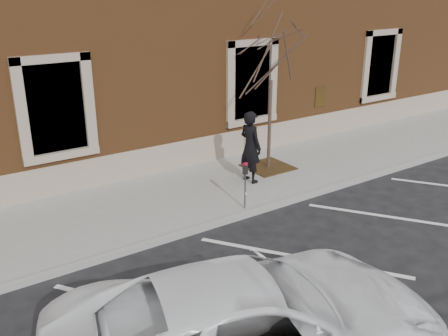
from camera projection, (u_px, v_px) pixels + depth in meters
ground at (238, 218)px, 11.89m from camera, size 120.00×120.00×0.00m
sidewalk_near at (200, 192)px, 13.22m from camera, size 40.00×3.50×0.15m
curb_near at (239, 216)px, 11.83m from camera, size 40.00×0.12×0.15m
parking_stripes at (301, 258)px, 10.18m from camera, size 28.00×4.40×0.01m
building_civic at (103, 24)px, 16.50m from camera, size 40.00×8.62×8.00m
man at (250, 147)px, 13.41m from camera, size 0.55×0.77×1.97m
parking_meter at (245, 177)px, 11.80m from camera, size 0.11×0.08×1.17m
tree_grate at (268, 167)px, 14.75m from camera, size 1.26×1.26×0.03m
sapling at (272, 55)px, 13.61m from camera, size 2.82×2.82×4.69m
white_truck at (252, 324)px, 6.98m from camera, size 6.19×4.04×1.58m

